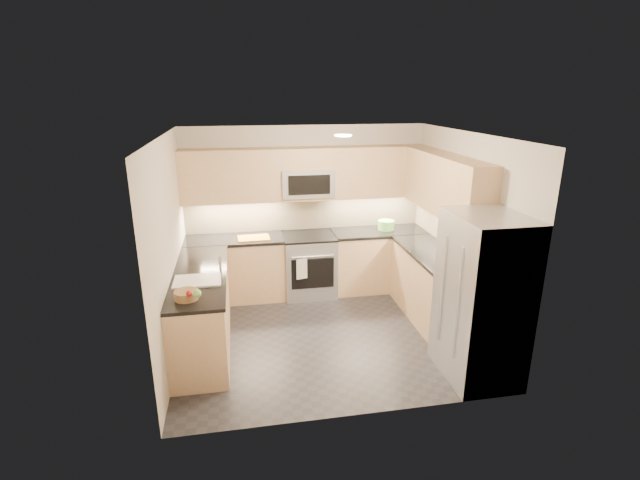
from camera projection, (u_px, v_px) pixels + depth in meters
The scene contains 35 objects.
floor at pixel (325, 333), 5.95m from camera, with size 3.60×3.20×0.00m, color #27272C.
ceiling at pixel (326, 135), 5.18m from camera, with size 3.60×3.20×0.02m, color beige.
wall_back at pixel (305, 209), 7.06m from camera, with size 3.60×0.02×2.50m, color beige.
wall_front at pixel (360, 296), 4.06m from camera, with size 3.60×0.02×2.50m, color beige.
wall_left at pixel (170, 250), 5.26m from camera, with size 0.02×3.20×2.50m, color beige.
wall_right at pixel (464, 233), 5.87m from camera, with size 0.02×3.20×2.50m, color beige.
base_cab_back_left at pixel (236, 270), 6.84m from camera, with size 1.42×0.60×0.90m, color #D6AD80.
base_cab_back_right at pixel (378, 260), 7.21m from camera, with size 1.42×0.60×0.90m, color #D6AD80.
base_cab_right at pixel (433, 288), 6.20m from camera, with size 0.60×1.70×0.90m, color #D6AD80.
base_cab_peninsula at pixel (202, 311), 5.55m from camera, with size 0.60×2.00×0.90m, color #D6AD80.
countertop_back_left at pixel (234, 239), 6.70m from camera, with size 1.42×0.63×0.04m, color black.
countertop_back_right at pixel (379, 232), 7.07m from camera, with size 1.42×0.63×0.04m, color black.
countertop_right at pixel (435, 255), 6.06m from camera, with size 0.63×1.70×0.04m, color black.
countertop_peninsula at pixel (199, 275), 5.41m from camera, with size 0.63×2.00×0.04m, color black.
upper_cab_back at pixel (307, 173), 6.72m from camera, with size 3.60×0.35×0.75m, color #D6AD80.
upper_cab_right at pixel (446, 185), 5.92m from camera, with size 0.35×1.95×0.75m, color #D6AD80.
backsplash_back at pixel (305, 213), 7.07m from camera, with size 3.60×0.01×0.51m, color tan.
backsplash_right at pixel (448, 227), 6.31m from camera, with size 0.01×2.30×0.51m, color tan.
gas_range at pixel (309, 265), 7.00m from camera, with size 0.76×0.65×0.91m, color #A1A2A8.
range_cooktop at pixel (309, 236), 6.86m from camera, with size 0.76×0.65×0.03m, color black.
oven_door_glass at pixel (313, 274), 6.69m from camera, with size 0.62×0.02×0.45m, color black.
oven_handle at pixel (313, 257), 6.59m from camera, with size 0.02×0.02×0.60m, color #B2B5BA.
microwave at pixel (307, 182), 6.74m from camera, with size 0.76×0.40×0.40m, color #A3A7AB.
microwave_door at pixel (309, 185), 6.54m from camera, with size 0.60×0.01×0.28m, color black.
refrigerator at pixel (482, 298), 4.84m from camera, with size 0.70×0.90×1.80m, color #ABAEB4.
fridge_handle_left at pixel (457, 304), 4.59m from camera, with size 0.02×0.02×1.20m, color #B2B5BA.
fridge_handle_right at pixel (442, 290), 4.93m from camera, with size 0.02×0.02×1.20m, color #B2B5BA.
sink_basin at pixel (198, 286), 5.19m from camera, with size 0.52×0.38×0.16m, color white.
faucet at pixel (221, 268), 5.17m from camera, with size 0.03×0.03×0.28m, color silver.
utensil_bowl at pixel (386, 225), 7.08m from camera, with size 0.25×0.25×0.14m, color #69BD51.
cutting_board at pixel (254, 238), 6.68m from camera, with size 0.45×0.31×0.01m, color orange.
fruit_basket at pixel (186, 295), 4.72m from camera, with size 0.24×0.24×0.09m, color olive.
fruit_apple at pixel (189, 294), 4.58m from camera, with size 0.06×0.06×0.06m, color #A71413.
fruit_pear at pixel (197, 293), 4.59m from camera, with size 0.08×0.08×0.08m, color #69BE51.
dish_towel_check at pixel (302, 269), 6.60m from camera, with size 0.16×0.01×0.30m, color white.
Camera 1 is at (-1.01, -5.19, 2.97)m, focal length 26.00 mm.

